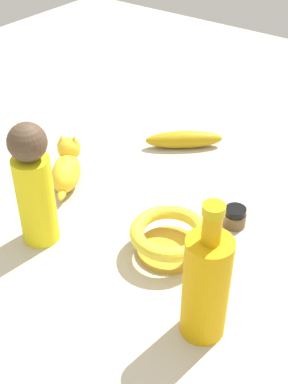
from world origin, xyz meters
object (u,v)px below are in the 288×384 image
at_px(bowl, 169,236).
at_px(nail_polish_jar, 235,217).
at_px(person_figure_adult, 34,185).
at_px(banana, 184,140).
at_px(bottle_tall, 206,285).
at_px(cat_figurine, 67,167).

bearing_deg(bowl, nail_polish_jar, 156.93).
bearing_deg(person_figure_adult, nail_polish_jar, 132.31).
bearing_deg(banana, bottle_tall, 86.02).
height_order(bottle_tall, person_figure_adult, same).
bearing_deg(bowl, person_figure_adult, -62.71).
relative_size(bottle_tall, nail_polish_jar, 5.54).
bearing_deg(person_figure_adult, bowl, 117.29).
xyz_separation_m(bottle_tall, nail_polish_jar, (-0.23, -0.07, -0.07)).
distance_m(banana, cat_figurine, 0.27).
relative_size(person_figure_adult, nail_polish_jar, 5.54).
relative_size(bowl, nail_polish_jar, 3.27).
bearing_deg(cat_figurine, bowl, 80.37).
height_order(person_figure_adult, nail_polish_jar, person_figure_adult).
xyz_separation_m(person_figure_adult, nail_polish_jar, (-0.22, 0.25, -0.09)).
bearing_deg(nail_polish_jar, bottle_tall, 17.86).
bearing_deg(cat_figurine, banana, 156.30).
height_order(cat_figurine, person_figure_adult, person_figure_adult).
distance_m(banana, nail_polish_jar, 0.27).
relative_size(bottle_tall, banana, 1.32).
distance_m(bowl, bottle_tall, 0.17).
height_order(banana, cat_figurine, cat_figurine).
xyz_separation_m(banana, person_figure_adult, (0.39, -0.03, 0.09)).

